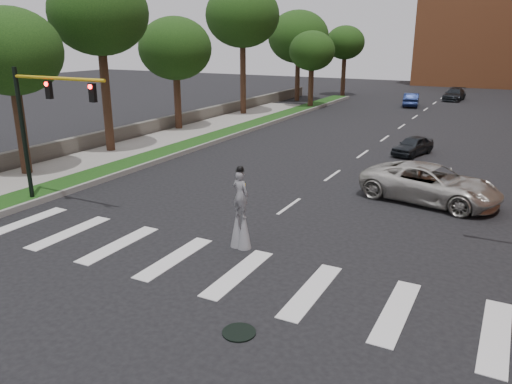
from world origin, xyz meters
name	(u,v)px	position (x,y,z in m)	size (l,w,h in m)	color
ground_plane	(189,278)	(0.00, 0.00, 0.00)	(160.00, 160.00, 0.00)	black
grass_median	(215,137)	(-11.50, 20.00, 0.12)	(2.00, 60.00, 0.25)	#153C11
median_curb	(227,138)	(-10.45, 20.00, 0.14)	(0.20, 60.00, 0.28)	gray
sidewalk_left	(89,160)	(-14.50, 10.00, 0.09)	(4.00, 60.00, 0.18)	gray
stone_wall	(172,122)	(-17.00, 22.00, 0.55)	(0.50, 56.00, 1.10)	#534F47
manhole	(239,332)	(3.00, -2.00, 0.02)	(0.90, 0.90, 0.04)	black
building_backdrop	(510,26)	(6.00, 78.00, 9.00)	(26.00, 14.00, 18.00)	#C16B3C
traffic_signal	(40,116)	(-9.78, 3.00, 4.15)	(5.30, 0.23, 6.20)	black
stilt_performer	(241,215)	(0.30, 2.93, 1.24)	(0.84, 0.57, 3.11)	#352015
suv_crossing	(430,184)	(5.57, 11.68, 0.88)	(2.92, 6.34, 1.76)	beige
car_near	(413,146)	(2.94, 21.31, 0.62)	(1.46, 3.63, 1.24)	black
car_mid	(411,100)	(-1.93, 45.73, 0.74)	(1.56, 4.48, 1.48)	#16224E
car_far	(454,94)	(1.67, 53.67, 0.72)	(2.03, 4.99, 1.45)	black
tree_1	(10,52)	(-15.14, 6.04, 6.67)	(5.34, 5.34, 8.99)	#352015
tree_2	(99,14)	(-15.13, 12.62, 8.81)	(6.15, 6.15, 11.49)	#352015
tree_3	(175,49)	(-16.05, 21.58, 6.51)	(5.80, 5.80, 9.01)	#352015
tree_4	(243,16)	(-15.38, 31.43, 9.31)	(6.97, 6.97, 12.32)	#352015
tree_5	(298,37)	(-15.25, 44.66, 7.39)	(7.13, 7.13, 10.45)	#352015
tree_6	(312,51)	(-11.35, 39.18, 5.96)	(4.85, 4.85, 8.07)	#352015
tree_7	(345,43)	(-12.02, 52.34, 6.65)	(4.98, 4.98, 8.83)	#352015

